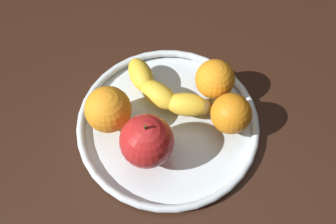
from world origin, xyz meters
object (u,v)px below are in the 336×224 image
orange_back_left (108,109)px  apple (147,141)px  fruit_bowl (168,124)px  orange_front_right (215,79)px  orange_center (231,114)px  banana (164,92)px

orange_back_left → apple: bearing=-25.5°
fruit_bowl → orange_back_left: size_ratio=4.07×
apple → orange_front_right: (6.88, 14.23, -0.83)cm
fruit_bowl → apple: (-1.36, -6.23, 4.96)cm
apple → orange_front_right: size_ratio=1.38×
fruit_bowl → orange_center: 10.60cm
fruit_bowl → banana: (-1.93, 4.03, 2.77)cm
banana → apple: apple is taller
banana → orange_front_right: size_ratio=2.60×
fruit_bowl → orange_back_left: bearing=-163.4°
orange_front_right → orange_back_left: orange_back_left is taller
banana → apple: (0.58, -10.26, 2.19)cm
banana → apple: 10.51cm
banana → orange_front_right: (7.45, 3.97, 1.36)cm
apple → orange_back_left: size_ratio=1.22×
banana → orange_front_right: 8.55cm
orange_center → apple: bearing=-141.2°
apple → orange_back_left: 8.32cm
fruit_bowl → orange_center: orange_center is taller
orange_front_right → orange_back_left: (-14.38, -10.64, 0.42)cm
orange_back_left → orange_front_right: bearing=36.5°
apple → orange_center: 13.90cm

